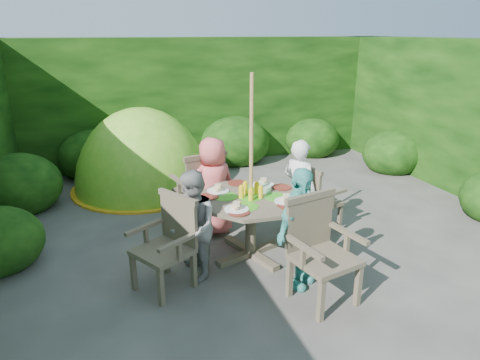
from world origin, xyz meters
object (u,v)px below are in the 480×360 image
object	(u,v)px
garden_chair_left	(168,242)
child_back	(213,187)
garden_chair_right	(314,198)
garden_chair_front	(319,248)
parasol_pole	(251,170)
child_front	(299,229)
patio_table	(251,206)
child_left	(193,226)
child_right	(299,190)
dome_tent	(145,187)
garden_chair_back	(201,188)

from	to	relation	value
garden_chair_left	child_back	xyz separation A→B (m)	(0.79, 1.09, 0.15)
garden_chair_right	garden_chair_front	world-z (taller)	garden_chair_front
child_back	garden_chair_right	bearing A→B (deg)	148.69
parasol_pole	garden_chair_right	xyz separation A→B (m)	(1.04, 0.36, -0.60)
child_back	child_front	bearing A→B (deg)	94.61
garden_chair_front	patio_table	bearing A→B (deg)	96.43
patio_table	garden_chair_right	distance (m)	1.10
parasol_pole	child_left	world-z (taller)	parasol_pole
child_right	child_left	bearing A→B (deg)	80.28
child_left	garden_chair_left	bearing A→B (deg)	-75.11
parasol_pole	garden_chair_front	distance (m)	1.22
child_back	patio_table	bearing A→B (deg)	94.93
dome_tent	garden_chair_front	bearing A→B (deg)	-87.49
garden_chair_right	child_right	size ratio (longest dim) A/B	0.69
garden_chair_back	child_front	distance (m)	1.89
parasol_pole	child_back	distance (m)	0.91
patio_table	child_back	xyz separation A→B (m)	(-0.26, 0.76, 0.01)
garden_chair_back	dome_tent	size ratio (longest dim) A/B	0.37
patio_table	garden_chair_front	xyz separation A→B (m)	(0.35, -1.03, -0.09)
garden_chair_front	child_front	xyz separation A→B (m)	(-0.10, 0.27, 0.11)
garden_chair_back	child_left	size ratio (longest dim) A/B	0.85
parasol_pole	garden_chair_left	bearing A→B (deg)	-162.33
child_front	garden_chair_left	bearing A→B (deg)	126.23
child_left	child_front	xyz separation A→B (m)	(1.01, -0.50, 0.05)
parasol_pole	child_front	bearing A→B (deg)	-71.38
garden_chair_left	garden_chair_back	xyz separation A→B (m)	(0.69, 1.36, 0.04)
garden_chair_left	dome_tent	bearing A→B (deg)	147.56
garden_chair_left	child_back	bearing A→B (deg)	113.38
child_right	child_left	distance (m)	1.60
garden_chair_left	child_left	bearing A→B (deg)	74.38
patio_table	dome_tent	distance (m)	3.11
patio_table	garden_chair_left	distance (m)	1.11
garden_chair_back	garden_chair_front	distance (m)	2.18
child_right	garden_chair_back	bearing A→B (deg)	26.98
garden_chair_back	patio_table	bearing A→B (deg)	97.34
garden_chair_left	garden_chair_front	world-z (taller)	garden_chair_front
patio_table	garden_chair_right	world-z (taller)	same
garden_chair_front	garden_chair_left	bearing A→B (deg)	141.15
garden_chair_right	child_left	bearing A→B (deg)	93.52
garden_chair_back	child_left	distance (m)	1.34
garden_chair_front	child_back	xyz separation A→B (m)	(-0.61, 1.79, 0.11)
garden_chair_front	child_left	xyz separation A→B (m)	(-1.11, 0.77, 0.06)
patio_table	garden_chair_back	size ratio (longest dim) A/B	1.61
child_right	child_left	xyz separation A→B (m)	(-1.52, -0.51, -0.05)
garden_chair_right	child_right	world-z (taller)	child_right
garden_chair_right	garden_chair_left	bearing A→B (deg)	93.03
child_left	patio_table	bearing A→B (deg)	108.46
parasol_pole	garden_chair_front	size ratio (longest dim) A/B	2.11
patio_table	child_front	bearing A→B (deg)	-71.71
garden_chair_right	garden_chair_front	distance (m)	1.54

